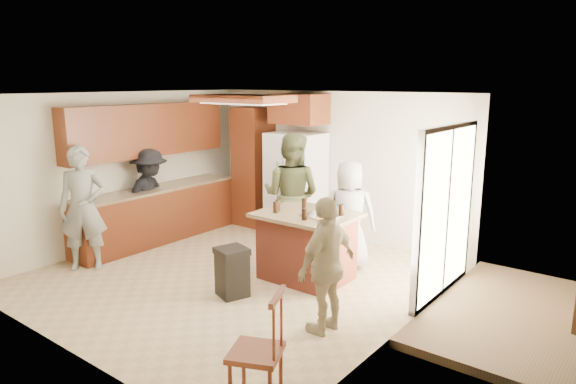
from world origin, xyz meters
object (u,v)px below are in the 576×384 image
Objects in this scene: person_counter at (150,197)px; refrigerator at (296,185)px; person_side_right at (327,265)px; spindle_chair at (258,352)px; kitchen_island at (307,245)px; person_behind_right at (349,214)px; person_behind_left at (291,195)px; trash_bin at (232,272)px; person_front_left at (83,208)px.

person_counter is 0.89× the size of refrigerator.
spindle_chair is at bearing 15.14° from person_side_right.
person_behind_right is at bearing 73.97° from kitchen_island.
refrigerator is at bearing -71.67° from person_behind_left.
person_behind_right is 1.59× the size of spindle_chair.
person_counter is at bearing 8.97° from person_behind_left.
person_counter reaches higher than person_side_right.
person_behind_left is 1.12m from kitchen_island.
person_counter is 2.46m from refrigerator.
person_counter reaches higher than kitchen_island.
person_behind_left is 1.85m from trash_bin.
kitchen_island is (-0.21, -0.75, -0.32)m from person_behind_right.
refrigerator is at bearing 123.13° from spindle_chair.
person_behind_right is at bearing -150.45° from person_side_right.
person_counter reaches higher than trash_bin.
trash_bin is at bearing -34.53° from person_front_left.
person_behind_right is at bearing -27.53° from refrigerator.
refrigerator is 2.12m from kitchen_island.
spindle_chair reaches higher than trash_bin.
person_front_left is 3.80m from person_behind_right.
person_front_left is 3.48m from refrigerator.
refrigerator is 1.81× the size of spindle_chair.
person_behind_left reaches higher than person_side_right.
person_counter is (-3.17, -1.05, 0.01)m from person_behind_right.
trash_bin is 2.25m from spindle_chair.
kitchen_island is (0.77, -0.66, -0.48)m from person_behind_left.
spindle_chair is (1.70, -1.46, 0.13)m from trash_bin.
person_front_left is at bearing -113.57° from refrigerator.
person_side_right is at bearing -40.52° from person_front_left.
person_behind_right is 1.78m from refrigerator.
person_behind_left is at bearing -25.04° from person_behind_right.
refrigerator reaches higher than person_counter.
person_behind_right is at bearing 170.28° from person_behind_left.
refrigerator is at bearing -53.81° from person_counter.
person_side_right is at bearing -2.04° from trash_bin.
person_front_left is 1.80× the size of spindle_chair.
person_counter reaches higher than person_behind_right.
refrigerator is at bearing 110.09° from trash_bin.
person_behind_left is at bearing 101.93° from trash_bin.
person_side_right is 0.94× the size of person_counter.
person_counter is 4.80m from spindle_chair.
trash_bin is at bearing -86.90° from person_side_right.
trash_bin is at bearing -111.26° from kitchen_island.
person_front_left is at bearing 34.07° from person_behind_left.
person_behind_left reaches higher than refrigerator.
person_front_left is 2.49m from trash_bin.
person_counter is 2.53× the size of trash_bin.
spindle_chair is (4.05, -0.88, -0.44)m from person_front_left.
person_behind_left is 1.92× the size of spindle_chair.
person_behind_left is at bearing -56.79° from refrigerator.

